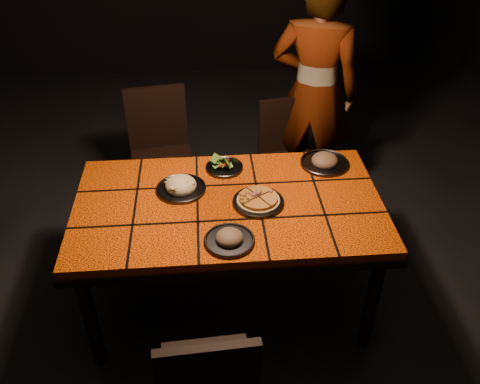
{
  "coord_description": "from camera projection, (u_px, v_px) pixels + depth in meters",
  "views": [
    {
      "loc": [
        -0.11,
        -2.09,
        2.36
      ],
      "look_at": [
        0.06,
        -0.01,
        0.82
      ],
      "focal_mm": 38.0,
      "sensor_mm": 36.0,
      "label": 1
    }
  ],
  "objects": [
    {
      "name": "plate_salad",
      "position": [
        224.0,
        165.0,
        2.87
      ],
      "size": [
        0.21,
        0.21,
        0.07
      ],
      "color": "#393A3F",
      "rests_on": "dining_table"
    },
    {
      "name": "chair_far_left",
      "position": [
        160.0,
        145.0,
        3.53
      ],
      "size": [
        0.47,
        0.47,
        0.92
      ],
      "rotation": [
        0.0,
        0.0,
        0.15
      ],
      "color": "black",
      "rests_on": "ground"
    },
    {
      "name": "plate_pasta",
      "position": [
        181.0,
        186.0,
        2.71
      ],
      "size": [
        0.27,
        0.27,
        0.09
      ],
      "color": "#393A3F",
      "rests_on": "dining_table"
    },
    {
      "name": "plate_mushroom_b",
      "position": [
        325.0,
        161.0,
        2.91
      ],
      "size": [
        0.28,
        0.28,
        0.09
      ],
      "color": "#393A3F",
      "rests_on": "dining_table"
    },
    {
      "name": "plate_mushroom_a",
      "position": [
        229.0,
        238.0,
        2.38
      ],
      "size": [
        0.24,
        0.24,
        0.08
      ],
      "color": "#393A3F",
      "rests_on": "dining_table"
    },
    {
      "name": "room_shell",
      "position": [
        226.0,
        64.0,
        2.19
      ],
      "size": [
        6.04,
        7.04,
        3.08
      ],
      "color": "black",
      "rests_on": "ground"
    },
    {
      "name": "chair_far_right",
      "position": [
        287.0,
        149.0,
        3.59
      ],
      "size": [
        0.43,
        0.43,
        0.82
      ],
      "rotation": [
        0.0,
        0.0,
        0.17
      ],
      "color": "black",
      "rests_on": "ground"
    },
    {
      "name": "diner",
      "position": [
        314.0,
        93.0,
        3.48
      ],
      "size": [
        0.71,
        0.58,
        1.68
      ],
      "primitive_type": "imported",
      "rotation": [
        0.0,
        0.0,
        2.8
      ],
      "color": "brown",
      "rests_on": "ground"
    },
    {
      "name": "chair_near",
      "position": [
        209.0,
        384.0,
        2.07
      ],
      "size": [
        0.41,
        0.41,
        0.86
      ],
      "rotation": [
        0.0,
        0.0,
        3.2
      ],
      "color": "black",
      "rests_on": "ground"
    },
    {
      "name": "plate_pizza",
      "position": [
        258.0,
        201.0,
        2.62
      ],
      "size": [
        0.31,
        0.31,
        0.04
      ],
      "color": "#393A3F",
      "rests_on": "dining_table"
    },
    {
      "name": "dining_table",
      "position": [
        228.0,
        214.0,
        2.69
      ],
      "size": [
        1.62,
        0.92,
        0.75
      ],
      "color": "#F75007",
      "rests_on": "ground"
    }
  ]
}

